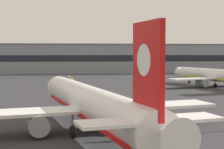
# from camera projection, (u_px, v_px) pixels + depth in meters

# --- Properties ---
(taxiway_centreline) EXTENTS (14.20, 179.49, 0.01)m
(taxiway_centreline) POSITION_uv_depth(u_px,v_px,m) (102.00, 107.00, 61.22)
(taxiway_centreline) COLOR yellow
(taxiway_centreline) RESTS_ON ground
(airliner_foreground) EXTENTS (32.26, 41.07, 11.65)m
(airliner_foreground) POSITION_uv_depth(u_px,v_px,m) (91.00, 104.00, 41.53)
(airliner_foreground) COLOR white
(airliner_foreground) RESTS_ON ground
(airliner_background) EXTENTS (28.99, 36.70, 10.56)m
(airliner_background) POSITION_uv_depth(u_px,v_px,m) (218.00, 76.00, 97.54)
(airliner_background) COLOR white
(airliner_background) RESTS_ON ground
(terminal_building) EXTENTS (142.53, 12.40, 13.45)m
(terminal_building) POSITION_uv_depth(u_px,v_px,m) (81.00, 59.00, 162.95)
(terminal_building) COLOR gray
(terminal_building) RESTS_ON ground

